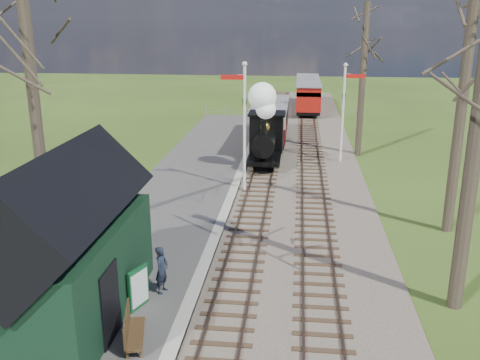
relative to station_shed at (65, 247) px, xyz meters
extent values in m
ellipsoid|color=#385B23|center=(-20.70, 56.00, -17.03)|extent=(57.60, 36.00, 16.20)
ellipsoid|color=#385B23|center=(14.30, 61.00, -20.31)|extent=(70.40, 44.00, 19.80)
ellipsoid|color=#385B23|center=(-3.70, 66.00, -18.67)|extent=(64.00, 40.00, 18.00)
cube|color=brown|center=(5.60, 18.00, -2.22)|extent=(8.00, 60.00, 0.10)
cube|color=brown|center=(3.80, 18.00, -2.13)|extent=(0.07, 60.00, 0.12)
cube|color=brown|center=(4.80, 18.00, -2.13)|extent=(0.07, 60.00, 0.12)
cube|color=#38281C|center=(4.30, 18.00, -2.17)|extent=(1.60, 60.00, 0.09)
cube|color=brown|center=(6.40, 18.00, -2.13)|extent=(0.07, 60.00, 0.12)
cube|color=brown|center=(7.40, 18.00, -2.13)|extent=(0.07, 60.00, 0.12)
cube|color=#38281C|center=(6.90, 18.00, -2.17)|extent=(1.60, 60.00, 0.09)
cube|color=#474442|center=(0.80, 10.00, -2.17)|extent=(5.00, 44.00, 0.20)
cube|color=#B2AD9E|center=(3.10, 10.00, -2.16)|extent=(0.40, 44.00, 0.21)
cube|color=black|center=(0.00, 0.00, -0.77)|extent=(3.00, 6.00, 2.60)
cube|color=black|center=(0.00, 0.00, 1.08)|extent=(3.25, 6.30, 3.25)
cube|color=black|center=(1.52, -1.00, -1.07)|extent=(0.06, 1.20, 2.00)
cylinder|color=silver|center=(3.60, 12.00, 0.73)|extent=(0.14, 0.14, 6.00)
sphere|color=silver|center=(3.60, 12.00, 3.83)|extent=(0.24, 0.24, 0.24)
cube|color=#B7140F|center=(3.05, 12.00, 3.23)|extent=(1.10, 0.08, 0.22)
cube|color=black|center=(3.60, 12.00, 2.13)|extent=(0.18, 0.06, 0.30)
cylinder|color=silver|center=(8.60, 18.00, 0.48)|extent=(0.14, 0.14, 5.50)
sphere|color=silver|center=(8.60, 18.00, 3.33)|extent=(0.24, 0.24, 0.24)
cube|color=#B7140F|center=(9.15, 18.00, 2.73)|extent=(1.10, 0.08, 0.22)
cube|color=black|center=(8.60, 18.00, 1.63)|extent=(0.18, 0.06, 0.30)
cylinder|color=#382D23|center=(-3.00, 5.00, 3.23)|extent=(0.41, 0.41, 11.00)
cylinder|color=#382D23|center=(12.10, 8.00, 2.73)|extent=(0.40, 0.40, 10.00)
cylinder|color=#382D23|center=(9.80, 20.00, 2.23)|extent=(0.39, 0.39, 9.00)
cube|color=slate|center=(4.60, 32.00, -1.52)|extent=(12.60, 0.02, 0.01)
cube|color=slate|center=(4.60, 32.00, -1.82)|extent=(12.60, 0.02, 0.02)
cylinder|color=slate|center=(4.60, 32.00, -1.77)|extent=(0.08, 0.08, 1.00)
cube|color=black|center=(4.30, 16.73, -1.59)|extent=(1.79, 4.21, 0.26)
cylinder|color=black|center=(4.30, 16.10, -0.65)|extent=(1.16, 2.74, 1.16)
cube|color=black|center=(4.30, 17.99, -0.54)|extent=(1.89, 1.68, 2.10)
cylinder|color=black|center=(4.30, 15.04, 0.30)|extent=(0.29, 0.29, 0.84)
sphere|color=#BA8636|center=(4.30, 16.41, 0.09)|extent=(0.55, 0.55, 0.55)
sphere|color=white|center=(4.40, 15.04, 1.30)|extent=(1.05, 1.05, 1.05)
sphere|color=white|center=(4.20, 15.15, 1.93)|extent=(1.47, 1.47, 1.47)
cylinder|color=black|center=(3.80, 15.46, -1.73)|extent=(0.11, 0.67, 0.67)
cylinder|color=black|center=(4.80, 15.46, -1.73)|extent=(0.11, 0.67, 0.67)
cube|color=black|center=(4.30, 22.73, -1.70)|extent=(2.00, 7.36, 0.32)
cube|color=#551315|center=(4.30, 22.73, -1.07)|extent=(2.10, 7.36, 0.95)
cube|color=beige|center=(4.30, 22.73, -0.12)|extent=(2.10, 7.36, 0.95)
cube|color=slate|center=(4.30, 22.73, 0.40)|extent=(2.21, 7.57, 0.13)
cube|color=black|center=(6.90, 33.74, -1.72)|extent=(1.91, 5.03, 0.30)
cube|color=#9A130C|center=(6.90, 33.74, -1.11)|extent=(2.01, 5.03, 0.91)
cube|color=beige|center=(6.90, 33.74, -0.21)|extent=(2.01, 5.03, 0.91)
cube|color=slate|center=(6.90, 33.74, 0.30)|extent=(2.11, 5.23, 0.12)
cube|color=black|center=(6.90, 39.24, -1.72)|extent=(1.91, 5.03, 0.30)
cube|color=#9A130C|center=(6.90, 39.24, -1.11)|extent=(2.01, 5.03, 0.91)
cube|color=beige|center=(6.90, 39.24, -0.21)|extent=(2.01, 5.03, 0.91)
cube|color=slate|center=(6.90, 39.24, 0.30)|extent=(2.11, 5.23, 0.12)
cube|color=#0F4924|center=(1.74, 0.62, -1.46)|extent=(0.38, 0.81, 1.22)
cube|color=silver|center=(1.78, 0.61, -1.46)|extent=(0.28, 0.68, 1.00)
cube|color=#452F18|center=(2.15, -1.08, -1.82)|extent=(0.77, 1.57, 0.06)
cube|color=#452F18|center=(1.96, -1.13, -1.53)|extent=(0.40, 1.48, 0.65)
cube|color=#452F18|center=(2.31, -1.73, -1.96)|extent=(0.06, 0.06, 0.22)
cube|color=#452F18|center=(1.98, -0.44, -1.96)|extent=(0.06, 0.06, 0.22)
imported|color=#1B2131|center=(2.18, 1.57, -1.34)|extent=(0.46, 0.60, 1.46)
camera|label=1|loc=(6.07, -12.51, 5.85)|focal=40.00mm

